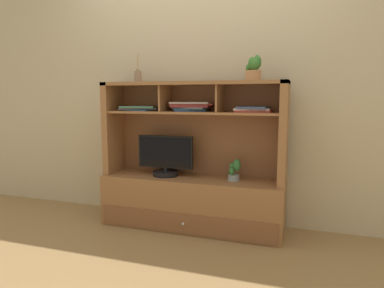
{
  "coord_description": "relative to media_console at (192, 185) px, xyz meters",
  "views": [
    {
      "loc": [
        0.95,
        -2.84,
        1.16
      ],
      "look_at": [
        0.0,
        0.0,
        0.75
      ],
      "focal_mm": 32.23,
      "sensor_mm": 36.0,
      "label": 1
    }
  ],
  "objects": [
    {
      "name": "magazine_stack_centre",
      "position": [
        0.53,
        -0.01,
        0.68
      ],
      "size": [
        0.31,
        0.24,
        0.05
      ],
      "color": "#A4372E",
      "rests_on": "media_console"
    },
    {
      "name": "media_console",
      "position": [
        0.0,
        0.0,
        0.0
      ],
      "size": [
        1.62,
        0.47,
        1.29
      ],
      "color": "#906038",
      "rests_on": "ground"
    },
    {
      "name": "potted_succulent",
      "position": [
        0.53,
        -0.03,
        1.01
      ],
      "size": [
        0.15,
        0.15,
        0.21
      ],
      "color": "#B27B4D",
      "rests_on": "media_console"
    },
    {
      "name": "back_wall",
      "position": [
        0.0,
        0.24,
        1.02
      ],
      "size": [
        6.0,
        0.02,
        2.8
      ],
      "primitive_type": "cube",
      "color": "#BEAE8C",
      "rests_on": "ground"
    },
    {
      "name": "floor_plane",
      "position": [
        0.0,
        -0.01,
        -0.39
      ],
      "size": [
        6.0,
        6.0,
        0.02
      ],
      "primitive_type": "cube",
      "color": "olive",
      "rests_on": "ground"
    },
    {
      "name": "tv_monitor",
      "position": [
        -0.25,
        -0.02,
        0.23
      ],
      "size": [
        0.52,
        0.23,
        0.37
      ],
      "color": "black",
      "rests_on": "media_console"
    },
    {
      "name": "diffuser_bottle",
      "position": [
        -0.53,
        0.01,
        0.97
      ],
      "size": [
        0.07,
        0.07,
        0.26
      ],
      "color": "#896E54",
      "rests_on": "media_console"
    },
    {
      "name": "magazine_stack_right",
      "position": [
        -0.5,
        -0.01,
        0.68
      ],
      "size": [
        0.38,
        0.24,
        0.04
      ],
      "color": "#2F547D",
      "rests_on": "media_console"
    },
    {
      "name": "magazine_stack_left",
      "position": [
        -0.02,
        0.04,
        0.7
      ],
      "size": [
        0.39,
        0.26,
        0.08
      ],
      "color": "#274F86",
      "rests_on": "media_console"
    },
    {
      "name": "potted_orchid",
      "position": [
        0.38,
        0.01,
        0.15
      ],
      "size": [
        0.11,
        0.11,
        0.18
      ],
      "color": "gray",
      "rests_on": "media_console"
    }
  ]
}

